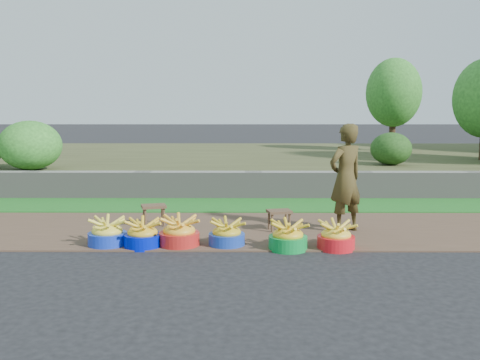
{
  "coord_description": "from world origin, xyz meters",
  "views": [
    {
      "loc": [
        -0.22,
        -6.57,
        1.79
      ],
      "look_at": [
        -0.25,
        1.3,
        0.75
      ],
      "focal_mm": 40.0,
      "sensor_mm": 36.0,
      "label": 1
    }
  ],
  "objects_px": {
    "basin_d": "(227,234)",
    "stool_left": "(154,209)",
    "stool_right": "(279,214)",
    "basin_e": "(288,237)",
    "basin_c": "(179,233)",
    "basin_f": "(336,237)",
    "basin_b": "(143,235)",
    "vendor_woman": "(346,178)",
    "basin_a": "(107,234)"
  },
  "relations": [
    {
      "from": "basin_e",
      "to": "stool_left",
      "type": "relative_size",
      "value": 1.16
    },
    {
      "from": "basin_c",
      "to": "stool_left",
      "type": "bearing_deg",
      "value": 113.93
    },
    {
      "from": "basin_a",
      "to": "basin_b",
      "type": "height_order",
      "value": "basin_a"
    },
    {
      "from": "basin_a",
      "to": "basin_c",
      "type": "bearing_deg",
      "value": -0.92
    },
    {
      "from": "basin_d",
      "to": "basin_e",
      "type": "distance_m",
      "value": 0.81
    },
    {
      "from": "stool_left",
      "to": "basin_d",
      "type": "bearing_deg",
      "value": -45.53
    },
    {
      "from": "basin_d",
      "to": "stool_left",
      "type": "relative_size",
      "value": 1.11
    },
    {
      "from": "basin_e",
      "to": "stool_left",
      "type": "height_order",
      "value": "basin_e"
    },
    {
      "from": "basin_c",
      "to": "basin_f",
      "type": "distance_m",
      "value": 2.04
    },
    {
      "from": "basin_b",
      "to": "basin_c",
      "type": "xyz_separation_m",
      "value": [
        0.47,
        0.05,
        0.01
      ]
    },
    {
      "from": "basin_a",
      "to": "stool_right",
      "type": "relative_size",
      "value": 1.3
    },
    {
      "from": "basin_a",
      "to": "basin_f",
      "type": "relative_size",
      "value": 1.05
    },
    {
      "from": "basin_c",
      "to": "stool_right",
      "type": "relative_size",
      "value": 1.37
    },
    {
      "from": "basin_c",
      "to": "vendor_woman",
      "type": "height_order",
      "value": "vendor_woman"
    },
    {
      "from": "basin_e",
      "to": "basin_d",
      "type": "bearing_deg",
      "value": 167.63
    },
    {
      "from": "basin_f",
      "to": "stool_left",
      "type": "bearing_deg",
      "value": 152.68
    },
    {
      "from": "basin_f",
      "to": "stool_left",
      "type": "relative_size",
      "value": 1.13
    },
    {
      "from": "basin_f",
      "to": "basin_a",
      "type": "bearing_deg",
      "value": 177.16
    },
    {
      "from": "basin_b",
      "to": "basin_e",
      "type": "relative_size",
      "value": 0.99
    },
    {
      "from": "basin_d",
      "to": "basin_f",
      "type": "distance_m",
      "value": 1.42
    },
    {
      "from": "stool_left",
      "to": "stool_right",
      "type": "xyz_separation_m",
      "value": [
        1.9,
        -0.32,
        -0.02
      ]
    },
    {
      "from": "basin_a",
      "to": "basin_e",
      "type": "height_order",
      "value": "basin_a"
    },
    {
      "from": "basin_b",
      "to": "vendor_woman",
      "type": "xyz_separation_m",
      "value": [
        2.8,
        0.88,
        0.64
      ]
    },
    {
      "from": "stool_left",
      "to": "vendor_woman",
      "type": "relative_size",
      "value": 0.27
    },
    {
      "from": "basin_d",
      "to": "vendor_woman",
      "type": "distance_m",
      "value": 2.0
    },
    {
      "from": "basin_e",
      "to": "stool_right",
      "type": "height_order",
      "value": "basin_e"
    },
    {
      "from": "basin_c",
      "to": "basin_e",
      "type": "height_order",
      "value": "basin_c"
    },
    {
      "from": "basin_c",
      "to": "basin_e",
      "type": "distance_m",
      "value": 1.42
    },
    {
      "from": "basin_d",
      "to": "vendor_woman",
      "type": "height_order",
      "value": "vendor_woman"
    },
    {
      "from": "basin_d",
      "to": "stool_left",
      "type": "height_order",
      "value": "basin_d"
    },
    {
      "from": "basin_d",
      "to": "vendor_woman",
      "type": "bearing_deg",
      "value": 25.47
    },
    {
      "from": "basin_e",
      "to": "stool_right",
      "type": "xyz_separation_m",
      "value": [
        -0.04,
        1.03,
        0.1
      ]
    },
    {
      "from": "basin_a",
      "to": "stool_left",
      "type": "height_order",
      "value": "basin_a"
    },
    {
      "from": "basin_c",
      "to": "basin_f",
      "type": "relative_size",
      "value": 1.1
    },
    {
      "from": "stool_left",
      "to": "basin_f",
      "type": "bearing_deg",
      "value": -27.32
    },
    {
      "from": "basin_f",
      "to": "stool_left",
      "type": "height_order",
      "value": "basin_f"
    },
    {
      "from": "basin_f",
      "to": "stool_right",
      "type": "xyz_separation_m",
      "value": [
        -0.66,
        1.0,
        0.1
      ]
    },
    {
      "from": "basin_b",
      "to": "basin_c",
      "type": "distance_m",
      "value": 0.47
    },
    {
      "from": "vendor_woman",
      "to": "basin_c",
      "type": "bearing_deg",
      "value": -11.6
    },
    {
      "from": "stool_right",
      "to": "basin_b",
      "type": "bearing_deg",
      "value": -153.62
    },
    {
      "from": "basin_b",
      "to": "basin_d",
      "type": "relative_size",
      "value": 1.04
    },
    {
      "from": "basin_e",
      "to": "basin_f",
      "type": "bearing_deg",
      "value": 2.1
    },
    {
      "from": "stool_right",
      "to": "basin_a",
      "type": "bearing_deg",
      "value": -159.8
    },
    {
      "from": "basin_b",
      "to": "stool_right",
      "type": "bearing_deg",
      "value": 26.38
    },
    {
      "from": "basin_a",
      "to": "basin_d",
      "type": "relative_size",
      "value": 1.06
    },
    {
      "from": "basin_e",
      "to": "basin_c",
      "type": "bearing_deg",
      "value": 173.72
    },
    {
      "from": "basin_d",
      "to": "basin_b",
      "type": "bearing_deg",
      "value": -176.69
    },
    {
      "from": "basin_a",
      "to": "basin_b",
      "type": "bearing_deg",
      "value": -7.25
    },
    {
      "from": "basin_b",
      "to": "basin_e",
      "type": "bearing_deg",
      "value": -3.34
    },
    {
      "from": "basin_b",
      "to": "stool_right",
      "type": "xyz_separation_m",
      "value": [
        1.85,
        0.92,
        0.1
      ]
    }
  ]
}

